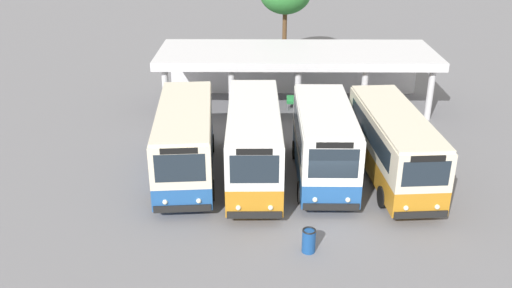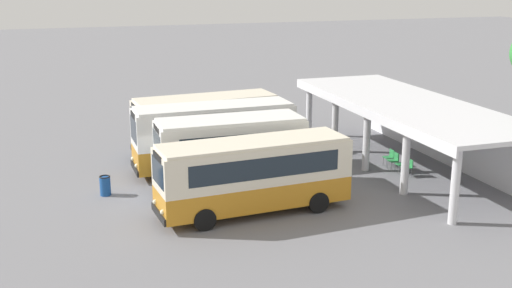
{
  "view_description": "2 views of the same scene",
  "coord_description": "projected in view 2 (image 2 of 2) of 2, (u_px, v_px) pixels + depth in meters",
  "views": [
    {
      "loc": [
        -2.51,
        -18.93,
        11.51
      ],
      "look_at": [
        -2.69,
        3.39,
        1.49
      ],
      "focal_mm": 38.68,
      "sensor_mm": 36.0,
      "label": 1
    },
    {
      "loc": [
        26.82,
        -4.6,
        9.74
      ],
      "look_at": [
        -0.8,
        4.5,
        1.76
      ],
      "focal_mm": 44.56,
      "sensor_mm": 36.0,
      "label": 2
    }
  ],
  "objects": [
    {
      "name": "terminal_canopy",
      "position": [
        417.0,
        116.0,
        32.13
      ],
      "size": [
        15.99,
        5.46,
        3.4
      ],
      "color": "silver",
      "rests_on": "ground"
    },
    {
      "name": "waiting_chair_fourth_seat",
      "position": [
        408.0,
        166.0,
        30.92
      ],
      "size": [
        0.45,
        0.45,
        0.86
      ],
      "color": "slate",
      "rests_on": "ground"
    },
    {
      "name": "waiting_chair_middle_seat",
      "position": [
        402.0,
        163.0,
        31.48
      ],
      "size": [
        0.45,
        0.45,
        0.86
      ],
      "color": "slate",
      "rests_on": "ground"
    },
    {
      "name": "litter_bin_apron",
      "position": [
        105.0,
        185.0,
        28.33
      ],
      "size": [
        0.49,
        0.49,
        0.9
      ],
      "color": "#19478C",
      "rests_on": "ground"
    },
    {
      "name": "waiting_chair_end_by_column",
      "position": [
        390.0,
        156.0,
        32.59
      ],
      "size": [
        0.45,
        0.45,
        0.86
      ],
      "color": "slate",
      "rests_on": "ground"
    },
    {
      "name": "ground_plane",
      "position": [
        167.0,
        194.0,
        28.53
      ],
      "size": [
        180.0,
        180.0,
        0.0
      ],
      "primitive_type": "plane",
      "color": "slate"
    },
    {
      "name": "city_bus_middle_cream",
      "position": [
        230.0,
        151.0,
        28.67
      ],
      "size": [
        2.45,
        6.76,
        3.37
      ],
      "color": "black",
      "rests_on": "ground"
    },
    {
      "name": "city_bus_fourth_amber",
      "position": [
        253.0,
        173.0,
        25.96
      ],
      "size": [
        2.74,
        8.19,
        3.09
      ],
      "color": "black",
      "rests_on": "ground"
    },
    {
      "name": "city_bus_second_in_row",
      "position": [
        214.0,
        135.0,
        31.46
      ],
      "size": [
        2.41,
        8.05,
        3.37
      ],
      "color": "black",
      "rests_on": "ground"
    },
    {
      "name": "city_bus_nearest_orange",
      "position": [
        206.0,
        122.0,
        34.37
      ],
      "size": [
        2.94,
        7.96,
        3.2
      ],
      "color": "black",
      "rests_on": "ground"
    },
    {
      "name": "waiting_chair_second_from_end",
      "position": [
        394.0,
        159.0,
        32.01
      ],
      "size": [
        0.45,
        0.45,
        0.86
      ],
      "color": "slate",
      "rests_on": "ground"
    }
  ]
}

